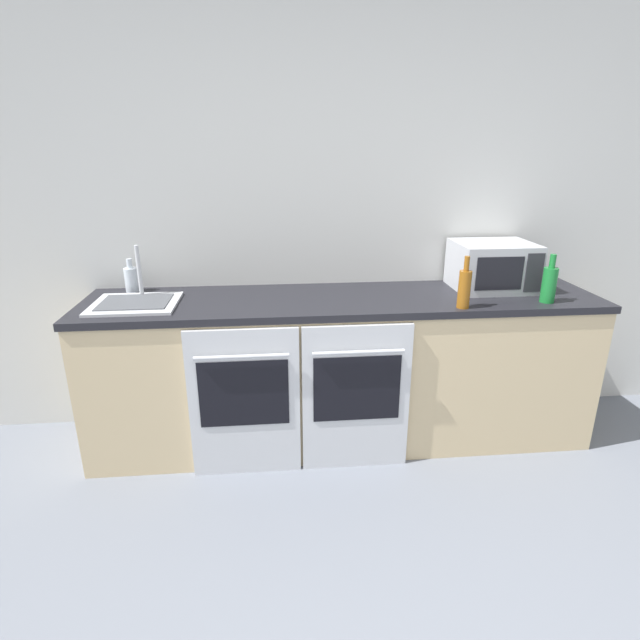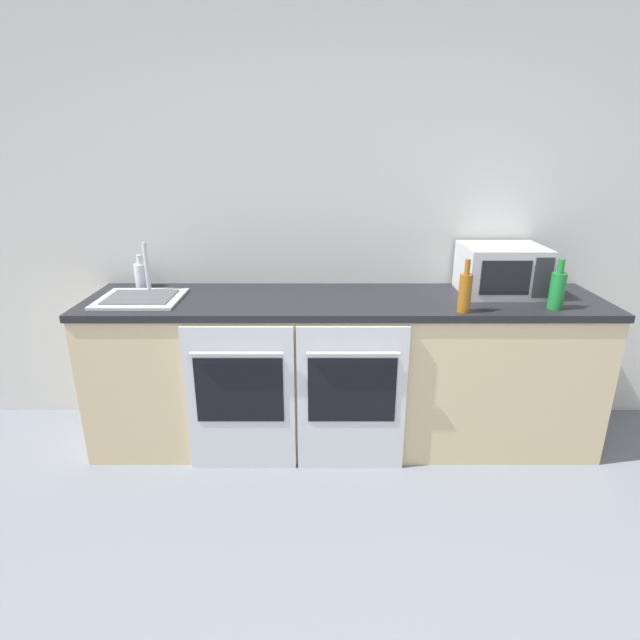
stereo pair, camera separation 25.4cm
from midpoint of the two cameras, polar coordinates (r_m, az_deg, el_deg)
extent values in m
cube|color=silver|center=(3.08, 4.93, 11.57)|extent=(10.00, 0.06, 2.60)
cube|color=#D1B789|center=(3.00, 5.00, -6.07)|extent=(2.89, 0.62, 0.86)
cube|color=black|center=(2.84, 5.26, 2.15)|extent=(2.92, 0.65, 0.04)
cube|color=silver|center=(2.72, -6.51, -9.15)|extent=(0.58, 0.03, 0.84)
cube|color=black|center=(2.67, -6.60, -8.06)|extent=(0.47, 0.01, 0.37)
cylinder|color=silver|center=(2.56, -6.84, -3.89)|extent=(0.48, 0.02, 0.02)
cube|color=silver|center=(2.72, 6.25, -9.14)|extent=(0.58, 0.03, 0.84)
cube|color=black|center=(2.67, 6.35, -8.05)|extent=(0.47, 0.01, 0.37)
cylinder|color=silver|center=(2.56, 6.58, -3.88)|extent=(0.48, 0.02, 0.02)
cube|color=#B7BABF|center=(3.11, 22.13, 5.34)|extent=(0.45, 0.38, 0.28)
cube|color=black|center=(2.92, 22.74, 4.44)|extent=(0.27, 0.01, 0.19)
cube|color=#2D2D33|center=(3.01, 26.30, 4.32)|extent=(0.10, 0.01, 0.22)
cylinder|color=#8C5114|center=(2.69, 18.76, 2.88)|extent=(0.07, 0.07, 0.20)
cylinder|color=#8C5114|center=(2.66, 19.08, 5.75)|extent=(0.03, 0.03, 0.08)
cylinder|color=#19722D|center=(2.94, 27.66, 2.93)|extent=(0.08, 0.08, 0.19)
cylinder|color=#19722D|center=(2.91, 28.06, 5.44)|extent=(0.03, 0.03, 0.07)
cylinder|color=silver|center=(3.18, -17.73, 4.84)|extent=(0.08, 0.08, 0.14)
cylinder|color=silver|center=(3.15, -17.91, 6.56)|extent=(0.03, 0.03, 0.05)
cube|color=silver|center=(2.91, -17.61, 2.30)|extent=(0.45, 0.39, 0.01)
cube|color=#4C4F54|center=(2.91, -17.63, 2.49)|extent=(0.36, 0.28, 0.01)
cylinder|color=silver|center=(3.02, -17.05, 5.85)|extent=(0.02, 0.02, 0.28)
camera|label=1|loc=(0.13, -87.46, 0.88)|focal=28.00mm
camera|label=2|loc=(0.13, 92.54, -0.88)|focal=28.00mm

